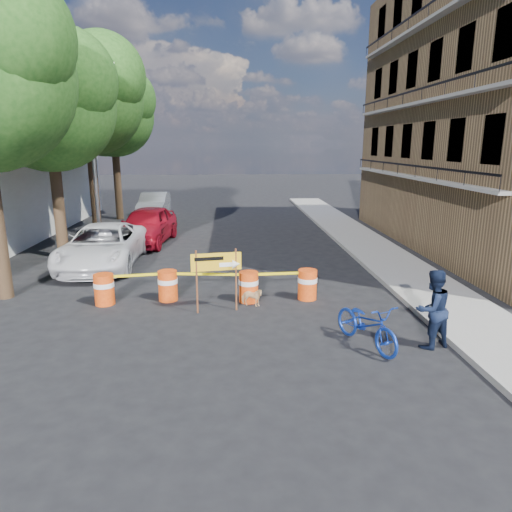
{
  "coord_description": "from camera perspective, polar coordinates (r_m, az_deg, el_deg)",
  "views": [
    {
      "loc": [
        -0.02,
        -11.53,
        4.5
      ],
      "look_at": [
        0.75,
        1.52,
        1.3
      ],
      "focal_mm": 32.0,
      "sensor_mm": 36.0,
      "label": 1
    }
  ],
  "objects": [
    {
      "name": "bicycle",
      "position": [
        10.59,
        13.82,
        -5.8
      ],
      "size": [
        1.08,
        1.28,
        2.06
      ],
      "primitive_type": "imported",
      "rotation": [
        0.0,
        0.0,
        0.4
      ],
      "color": "#1433A3",
      "rests_on": "ground"
    },
    {
      "name": "sedan_silver",
      "position": [
        30.01,
        -12.6,
        6.28
      ],
      "size": [
        1.64,
        4.64,
        1.52
      ],
      "primitive_type": "imported",
      "rotation": [
        0.0,
        0.0,
        0.01
      ],
      "color": "#9FA1A6",
      "rests_on": "ground"
    },
    {
      "name": "suv_white",
      "position": [
        18.12,
        -18.6,
        1.19
      ],
      "size": [
        2.66,
        5.66,
        1.57
      ],
      "primitive_type": "imported",
      "rotation": [
        0.0,
        0.0,
        0.01
      ],
      "color": "white",
      "rests_on": "ground"
    },
    {
      "name": "barrel_far_right",
      "position": [
        13.67,
        6.44,
        -3.48
      ],
      "size": [
        0.58,
        0.58,
        0.9
      ],
      "color": "red",
      "rests_on": "ground"
    },
    {
      "name": "streetlamp",
      "position": [
        21.84,
        -19.59,
        12.67
      ],
      "size": [
        1.25,
        0.18,
        8.0
      ],
      "color": "gray",
      "rests_on": "ground"
    },
    {
      "name": "sedan_red",
      "position": [
        21.82,
        -13.44,
        3.76
      ],
      "size": [
        2.55,
        5.2,
        1.71
      ],
      "primitive_type": "imported",
      "rotation": [
        0.0,
        0.0,
        -0.11
      ],
      "color": "#A20D1E",
      "rests_on": "ground"
    },
    {
      "name": "tree_mid_b",
      "position": [
        24.57,
        -20.27,
        18.13
      ],
      "size": [
        5.67,
        5.4,
        9.62
      ],
      "color": "#332316",
      "rests_on": "ground"
    },
    {
      "name": "pedestrian",
      "position": [
        11.03,
        21.18,
        -6.21
      ],
      "size": [
        1.07,
        0.95,
        1.83
      ],
      "primitive_type": "imported",
      "rotation": [
        0.0,
        0.0,
        3.48
      ],
      "color": "black",
      "rests_on": "ground"
    },
    {
      "name": "tree_mid_a",
      "position": [
        19.77,
        -24.36,
        16.97
      ],
      "size": [
        5.25,
        5.0,
        8.68
      ],
      "color": "#332316",
      "rests_on": "ground"
    },
    {
      "name": "barrel_far_left",
      "position": [
        13.84,
        -18.45,
        -3.9
      ],
      "size": [
        0.58,
        0.58,
        0.9
      ],
      "color": "red",
      "rests_on": "ground"
    },
    {
      "name": "tree_far",
      "position": [
        29.36,
        -17.35,
        16.52
      ],
      "size": [
        5.04,
        4.8,
        8.84
      ],
      "color": "#332316",
      "rests_on": "ground"
    },
    {
      "name": "apartment_building",
      "position": [
        22.98,
        29.37,
        15.81
      ],
      "size": [
        8.0,
        16.0,
        12.0
      ],
      "primitive_type": "cube",
      "color": "olive",
      "rests_on": "ground"
    },
    {
      "name": "barrel_mid_right",
      "position": [
        13.37,
        -0.93,
        -3.78
      ],
      "size": [
        0.58,
        0.58,
        0.9
      ],
      "color": "red",
      "rests_on": "ground"
    },
    {
      "name": "barrel_mid_left",
      "position": [
        13.73,
        -10.96,
        -3.57
      ],
      "size": [
        0.58,
        0.58,
        0.9
      ],
      "color": "red",
      "rests_on": "ground"
    },
    {
      "name": "sidewalk_east",
      "position": [
        19.12,
        15.7,
        -0.14
      ],
      "size": [
        2.4,
        40.0,
        0.15
      ],
      "primitive_type": "cube",
      "color": "gray",
      "rests_on": "ground"
    },
    {
      "name": "detour_sign",
      "position": [
        12.4,
        -4.2,
        -1.3
      ],
      "size": [
        1.36,
        0.33,
        1.77
      ],
      "rotation": [
        0.0,
        0.0,
        0.16
      ],
      "color": "#592D19",
      "rests_on": "ground"
    },
    {
      "name": "ground",
      "position": [
        12.38,
        -3.08,
        -7.59
      ],
      "size": [
        120.0,
        120.0,
        0.0
      ],
      "primitive_type": "plane",
      "color": "black",
      "rests_on": "ground"
    },
    {
      "name": "dog",
      "position": [
        13.05,
        -0.54,
        -5.16
      ],
      "size": [
        0.7,
        0.5,
        0.54
      ],
      "primitive_type": "imported",
      "rotation": [
        0.0,
        0.0,
        1.22
      ],
      "color": "#E7BF84",
      "rests_on": "ground"
    }
  ]
}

